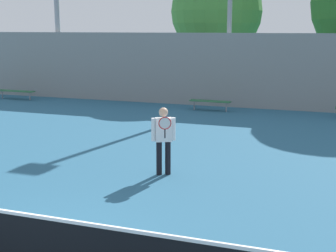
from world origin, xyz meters
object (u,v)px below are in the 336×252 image
object	(u,v)px
bench_courtside_near	(210,102)
tree_green_broad	(217,11)
bench_courtside_far	(16,91)
tennis_player	(163,137)
tennis_net	(7,241)

from	to	relation	value
bench_courtside_near	tree_green_broad	size ratio (longest dim) A/B	0.26
bench_courtside_near	bench_courtside_far	world-z (taller)	same
bench_courtside_far	tennis_player	bearing A→B (deg)	-39.33
bench_courtside_near	tree_green_broad	distance (m)	7.49
tennis_net	bench_courtside_near	size ratio (longest dim) A/B	6.26
tennis_net	bench_courtside_near	xyz separation A→B (m)	(-0.55, 14.56, -0.10)
bench_courtside_near	tennis_player	bearing A→B (deg)	-82.98
tree_green_broad	tennis_player	bearing A→B (deg)	-81.16
tennis_net	bench_courtside_far	xyz separation A→B (m)	(-10.77, 14.56, -0.10)
tree_green_broad	tennis_net	bearing A→B (deg)	-85.01
tree_green_broad	bench_courtside_far	bearing A→B (deg)	-145.46
tennis_player	bench_courtside_far	bearing A→B (deg)	113.65
tennis_net	tree_green_broad	size ratio (longest dim) A/B	1.63
bench_courtside_near	bench_courtside_far	xyz separation A→B (m)	(-10.22, -0.00, 0.00)
bench_courtside_near	tree_green_broad	xyz separation A→B (m)	(-1.26, 6.17, 4.07)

